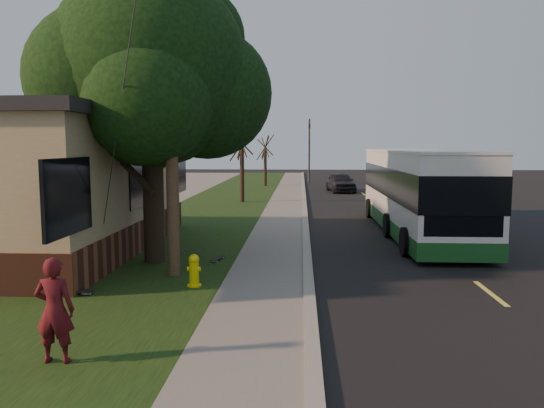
# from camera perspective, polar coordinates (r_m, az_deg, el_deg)

# --- Properties ---
(ground) EXTENTS (120.00, 120.00, 0.00)m
(ground) POSITION_cam_1_polar(r_m,az_deg,el_deg) (12.09, 3.98, -9.30)
(ground) COLOR black
(ground) RESTS_ON ground
(road) EXTENTS (8.00, 80.00, 0.01)m
(road) POSITION_cam_1_polar(r_m,az_deg,el_deg) (22.28, 13.95, -2.24)
(road) COLOR black
(road) RESTS_ON ground
(curb) EXTENTS (0.25, 80.00, 0.12)m
(curb) POSITION_cam_1_polar(r_m,az_deg,el_deg) (21.88, 3.60, -2.07)
(curb) COLOR gray
(curb) RESTS_ON ground
(sidewalk) EXTENTS (2.00, 80.00, 0.08)m
(sidewalk) POSITION_cam_1_polar(r_m,az_deg,el_deg) (21.89, 0.98, -2.11)
(sidewalk) COLOR slate
(sidewalk) RESTS_ON ground
(grass_verge) EXTENTS (5.00, 80.00, 0.07)m
(grass_verge) POSITION_cam_1_polar(r_m,az_deg,el_deg) (22.30, -8.05, -2.03)
(grass_verge) COLOR black
(grass_verge) RESTS_ON ground
(fire_hydrant) EXTENTS (0.32, 0.32, 0.74)m
(fire_hydrant) POSITION_cam_1_polar(r_m,az_deg,el_deg) (12.22, -8.39, -7.09)
(fire_hydrant) COLOR yellow
(fire_hydrant) RESTS_ON grass_verge
(utility_pole) EXTENTS (2.86, 3.21, 9.07)m
(utility_pole) POSITION_cam_1_polar(r_m,az_deg,el_deg) (13.08, -10.90, 12.26)
(utility_pole) COLOR #473321
(utility_pole) RESTS_ON ground
(leafy_tree) EXTENTS (6.30, 6.00, 7.80)m
(leafy_tree) POSITION_cam_1_polar(r_m,az_deg,el_deg) (14.95, -12.68, 13.53)
(leafy_tree) COLOR black
(leafy_tree) RESTS_ON grass_verge
(bare_tree_near) EXTENTS (1.38, 1.21, 4.31)m
(bare_tree_near) POSITION_cam_1_polar(r_m,az_deg,el_deg) (29.84, -3.24, 4.21)
(bare_tree_near) COLOR black
(bare_tree_near) RESTS_ON grass_verge
(bare_tree_far) EXTENTS (1.38, 1.21, 4.03)m
(bare_tree_far) POSITION_cam_1_polar(r_m,az_deg,el_deg) (41.75, -0.73, 4.62)
(bare_tree_far) COLOR black
(bare_tree_far) RESTS_ON grass_verge
(traffic_signal) EXTENTS (0.18, 0.22, 5.50)m
(traffic_signal) POSITION_cam_1_polar(r_m,az_deg,el_deg) (45.65, 4.02, 6.21)
(traffic_signal) COLOR #2D2D30
(traffic_signal) RESTS_ON ground
(transit_bus) EXTENTS (2.62, 11.38, 3.08)m
(transit_bus) POSITION_cam_1_polar(r_m,az_deg,el_deg) (20.19, 15.36, 1.53)
(transit_bus) COLOR silver
(transit_bus) RESTS_ON ground
(skateboarder) EXTENTS (0.59, 0.40, 1.58)m
(skateboarder) POSITION_cam_1_polar(r_m,az_deg,el_deg) (8.51, -22.35, -10.51)
(skateboarder) COLOR #4A0E14
(skateboarder) RESTS_ON grass_verge
(skateboard_main) EXTENTS (0.31, 0.74, 0.07)m
(skateboard_main) POSITION_cam_1_polar(r_m,az_deg,el_deg) (14.91, -5.88, -5.84)
(skateboard_main) COLOR black
(skateboard_main) RESTS_ON grass_verge
(skateboard_spare) EXTENTS (0.92, 0.29, 0.08)m
(skateboard_spare) POSITION_cam_1_polar(r_m,az_deg,el_deg) (12.30, -20.70, -8.78)
(skateboard_spare) COLOR black
(skateboard_spare) RESTS_ON grass_verge
(dumpster) EXTENTS (1.81, 1.58, 1.37)m
(dumpster) POSITION_cam_1_polar(r_m,az_deg,el_deg) (20.33, -24.15, -1.36)
(dumpster) COLOR black
(dumpster) RESTS_ON building_lot
(distant_car) EXTENTS (2.10, 4.19, 1.37)m
(distant_car) POSITION_cam_1_polar(r_m,az_deg,el_deg) (37.42, 7.39, 2.35)
(distant_car) COLOR black
(distant_car) RESTS_ON ground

